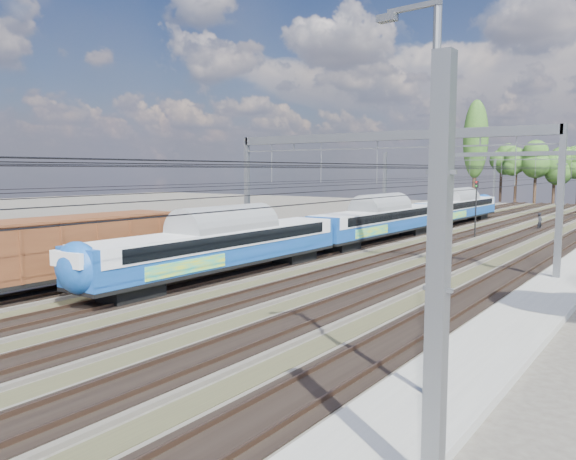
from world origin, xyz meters
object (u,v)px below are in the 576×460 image
Objects in this scene: signal_near at (476,202)px; lamp_post at (429,189)px; worker at (540,222)px; freight_boxcar at (46,251)px; emu_train at (379,215)px.

signal_near is 0.50× the size of lamp_post.
freight_boxcar is at bearing -177.40° from worker.
lamp_post reaches higher than emu_train.
emu_train is at bearing -148.12° from signal_near.
emu_train is 34.31m from lamp_post.
lamp_post is (20.83, -1.53, 3.61)m from freight_boxcar.
freight_boxcar is 38.40m from signal_near.
worker is (9.22, 19.34, -1.52)m from emu_train.
emu_train reaches higher than freight_boxcar.
emu_train is at bearing 173.12° from worker.
worker is 11.62m from signal_near.
lamp_post is (10.56, -38.51, 2.48)m from signal_near.
freight_boxcar is 1.36× the size of lamp_post.
signal_near is at bearing 110.19° from lamp_post.
worker is at bearing 64.50° from emu_train.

